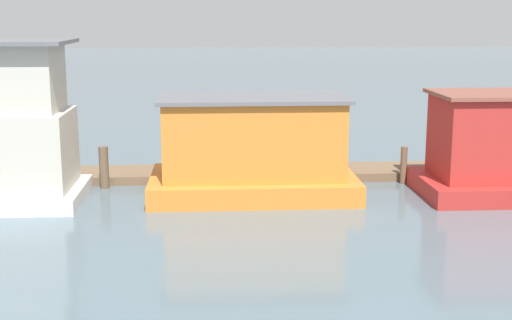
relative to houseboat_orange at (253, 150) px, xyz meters
name	(u,v)px	position (x,y,z in m)	size (l,w,h in m)	color
ground_plane	(254,196)	(0.03, -0.21, -1.50)	(200.00, 200.00, 0.00)	slate
dock_walkway	(249,173)	(0.03, 2.48, -1.35)	(33.80, 2.06, 0.30)	brown
houseboat_orange	(253,150)	(0.00, 0.00, 0.00)	(6.64, 3.94, 3.24)	orange
mooring_post_near_right	(404,165)	(5.32, 1.20, -0.84)	(0.23, 0.23, 1.30)	brown
mooring_post_near_left	(271,157)	(0.70, 1.20, -0.51)	(0.31, 0.31, 1.96)	#846B4C
mooring_post_far_right	(104,167)	(-4.97, 1.20, -0.78)	(0.32, 0.32, 1.42)	brown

